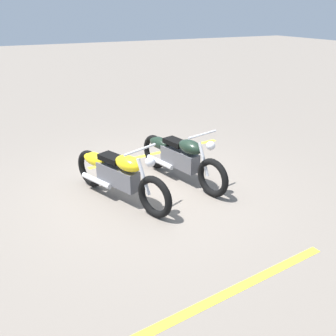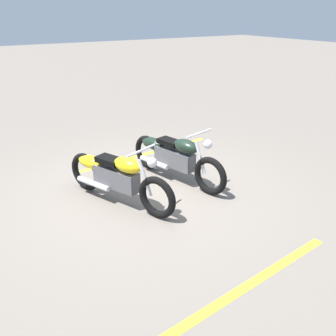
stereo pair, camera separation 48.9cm
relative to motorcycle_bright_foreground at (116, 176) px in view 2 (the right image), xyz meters
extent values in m
plane|color=slate|center=(-0.15, 0.65, -0.46)|extent=(60.00, 60.00, 0.00)
torus|color=black|center=(0.78, 0.31, -0.13)|extent=(0.66, 0.35, 0.67)
torus|color=black|center=(-0.67, -0.26, -0.13)|extent=(0.66, 0.35, 0.67)
cube|color=#59595E|center=(0.01, 0.01, -0.04)|extent=(0.86, 0.51, 0.32)
ellipsoid|color=yellow|center=(0.26, 0.11, 0.26)|extent=(0.59, 0.45, 0.24)
ellipsoid|color=yellow|center=(-0.52, -0.20, 0.10)|extent=(0.61, 0.43, 0.22)
cube|color=black|center=(-0.11, -0.04, 0.24)|extent=(0.50, 0.38, 0.09)
cylinder|color=silver|center=(0.56, 0.23, 0.13)|extent=(0.27, 0.15, 0.56)
cylinder|color=silver|center=(0.52, 0.21, 0.56)|extent=(0.26, 0.59, 0.04)
sphere|color=silver|center=(0.70, 0.28, 0.42)|extent=(0.15, 0.15, 0.15)
cylinder|color=silver|center=(-0.31, -0.27, -0.20)|extent=(0.68, 0.34, 0.09)
torus|color=black|center=(0.60, 1.45, -0.13)|extent=(0.68, 0.26, 0.67)
torus|color=black|center=(-0.92, 1.09, -0.13)|extent=(0.68, 0.26, 0.67)
cube|color=#59595E|center=(-0.21, 1.26, -0.04)|extent=(0.87, 0.41, 0.32)
ellipsoid|color=black|center=(0.06, 1.32, 0.26)|extent=(0.57, 0.39, 0.24)
ellipsoid|color=black|center=(-0.76, 1.13, 0.10)|extent=(0.60, 0.36, 0.22)
cube|color=black|center=(-0.33, 1.23, 0.24)|extent=(0.48, 0.33, 0.09)
cylinder|color=silver|center=(0.38, 1.40, 0.13)|extent=(0.27, 0.12, 0.56)
cylinder|color=silver|center=(0.33, 1.39, 0.56)|extent=(0.18, 0.61, 0.04)
sphere|color=silver|center=(0.52, 1.43, 0.42)|extent=(0.15, 0.15, 0.15)
cylinder|color=silver|center=(-0.56, 1.03, -0.20)|extent=(0.70, 0.25, 0.09)
cube|color=yellow|center=(-1.60, 1.47, -0.46)|extent=(0.42, 3.20, 0.01)
cube|color=yellow|center=(2.64, 0.28, -0.46)|extent=(0.42, 3.20, 0.01)
camera|label=1|loc=(5.12, -1.63, 2.44)|focal=38.57mm
camera|label=2|loc=(4.88, -2.06, 2.44)|focal=38.57mm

